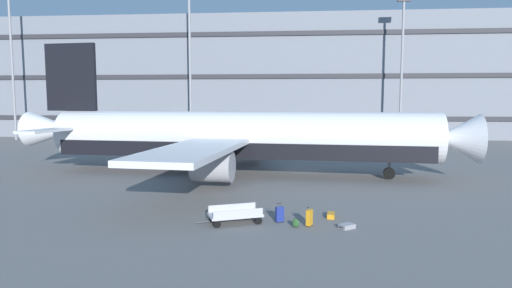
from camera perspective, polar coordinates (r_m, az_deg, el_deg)
The scene contains 13 objects.
ground_plane at distance 36.58m, azimuth 5.82°, elevation -3.82°, with size 600.00×600.00×0.00m, color slate.
terminal_structure at distance 79.35m, azimuth 5.40°, elevation 8.49°, with size 167.54×21.87×19.79m.
airliner at distance 35.41m, azimuth -2.84°, elevation 0.87°, with size 37.77×30.47×11.01m.
light_mast_far_left at distance 76.75m, azimuth -29.62°, elevation 10.21°, with size 1.80×0.50×22.62m.
light_mast_left at distance 65.67m, azimuth -8.78°, elevation 13.42°, with size 1.80×0.50×26.32m.
light_mast_center_left at distance 65.37m, azimuth 18.76°, elevation 10.61°, with size 1.80×0.50×20.55m.
suitcase_red at distance 21.33m, azimuth 11.94°, elevation -10.59°, with size 0.85×0.80×0.22m.
suitcase_upright at distance 23.06m, azimuth 9.89°, elevation -9.27°, with size 0.47×0.85×0.25m.
suitcase_scuffed at distance 21.29m, azimuth 7.08°, elevation -9.63°, with size 0.35×0.44×0.94m.
suitcase_teal at distance 21.82m, azimuth 3.15°, elevation -9.24°, with size 0.46×0.37×0.97m.
backpack_navy at distance 22.75m, azimuth 3.32°, elevation -9.15°, with size 0.42×0.33×0.50m.
backpack_small at distance 21.10m, azimuth 5.26°, elevation -10.39°, with size 0.41×0.31×0.48m.
baggage_cart at distance 21.71m, azimuth -2.78°, elevation -9.31°, with size 3.31×2.18×0.82m.
Camera 1 is at (-0.63, -36.07, 6.06)m, focal length 30.23 mm.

